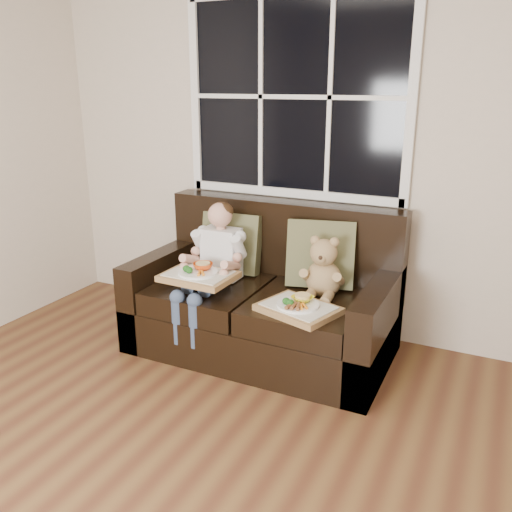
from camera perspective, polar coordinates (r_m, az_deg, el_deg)
The scene contains 9 objects.
room_walls at distance 1.53m, azimuth -19.97°, elevation 11.03°, with size 4.52×5.02×2.71m.
window_back at distance 3.82m, azimuth 4.14°, elevation 16.37°, with size 1.62×0.04×1.37m.
loveseat at distance 3.68m, azimuth 0.99°, elevation -5.12°, with size 1.70×0.92×0.96m.
pillow_left at distance 3.84m, azimuth -2.60°, elevation 1.38°, with size 0.43×0.23×0.43m.
pillow_right at distance 3.58m, azimuth 6.83°, elevation 0.22°, with size 0.48×0.30×0.45m.
child at distance 3.61m, azimuth -4.41°, elevation -0.12°, with size 0.37×0.59×0.83m.
teddy_bear at distance 3.43m, azimuth 7.08°, elevation -1.63°, with size 0.25×0.31×0.41m.
tray_left at distance 3.47m, azimuth -6.03°, elevation -1.95°, with size 0.45×0.35×0.10m.
tray_right at distance 3.21m, azimuth 4.49°, elevation -5.40°, with size 0.52×0.45×0.10m.
Camera 1 is at (1.08, -1.07, 1.75)m, focal length 38.00 mm.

